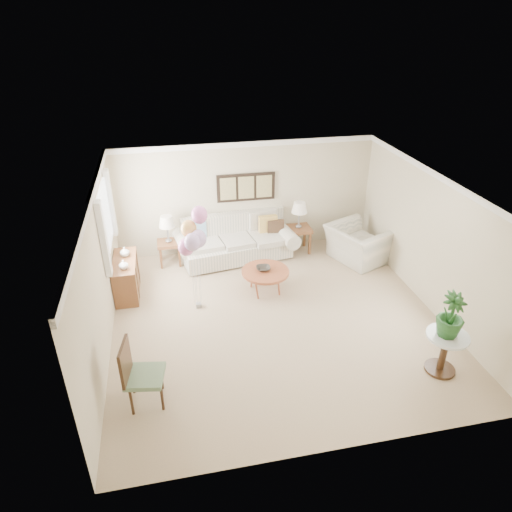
{
  "coord_description": "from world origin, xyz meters",
  "views": [
    {
      "loc": [
        -1.8,
        -6.78,
        5.16
      ],
      "look_at": [
        -0.26,
        0.6,
        1.05
      ],
      "focal_mm": 32.0,
      "sensor_mm": 36.0,
      "label": 1
    }
  ],
  "objects_px": {
    "coffee_table": "(265,272)",
    "armchair": "(357,244)",
    "accent_chair": "(138,373)",
    "balloon_cluster": "(193,235)",
    "sofa": "(236,242)"
  },
  "relations": [
    {
      "from": "coffee_table",
      "to": "armchair",
      "type": "height_order",
      "value": "armchair"
    },
    {
      "from": "coffee_table",
      "to": "armchair",
      "type": "distance_m",
      "value": 2.53
    },
    {
      "from": "accent_chair",
      "to": "balloon_cluster",
      "type": "relative_size",
      "value": 0.53
    },
    {
      "from": "sofa",
      "to": "coffee_table",
      "type": "xyz_separation_m",
      "value": [
        0.34,
        -1.58,
        0.06
      ]
    },
    {
      "from": "coffee_table",
      "to": "armchair",
      "type": "relative_size",
      "value": 0.77
    },
    {
      "from": "sofa",
      "to": "accent_chair",
      "type": "relative_size",
      "value": 2.6
    },
    {
      "from": "sofa",
      "to": "coffee_table",
      "type": "distance_m",
      "value": 1.61
    },
    {
      "from": "armchair",
      "to": "balloon_cluster",
      "type": "height_order",
      "value": "balloon_cluster"
    },
    {
      "from": "sofa",
      "to": "balloon_cluster",
      "type": "bearing_deg",
      "value": -119.6
    },
    {
      "from": "balloon_cluster",
      "to": "armchair",
      "type": "bearing_deg",
      "value": 17.44
    },
    {
      "from": "sofa",
      "to": "balloon_cluster",
      "type": "relative_size",
      "value": 1.38
    },
    {
      "from": "coffee_table",
      "to": "armchair",
      "type": "bearing_deg",
      "value": 20.49
    },
    {
      "from": "coffee_table",
      "to": "accent_chair",
      "type": "bearing_deg",
      "value": -133.62
    },
    {
      "from": "armchair",
      "to": "accent_chair",
      "type": "bearing_deg",
      "value": 103.45
    },
    {
      "from": "balloon_cluster",
      "to": "coffee_table",
      "type": "bearing_deg",
      "value": 12.09
    }
  ]
}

